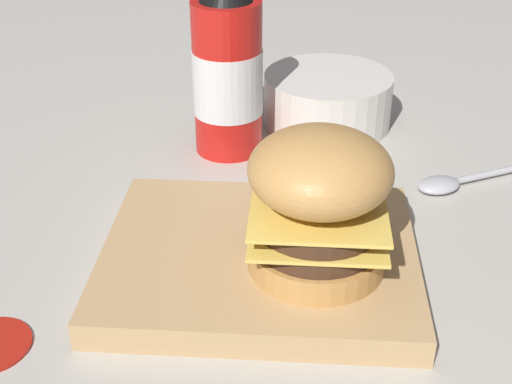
{
  "coord_description": "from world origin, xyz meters",
  "views": [
    {
      "loc": [
        -0.03,
        0.48,
        0.36
      ],
      "look_at": [
        0.0,
        -0.0,
        0.07
      ],
      "focal_mm": 50.0,
      "sensor_mm": 36.0,
      "label": 1
    }
  ],
  "objects_px": {
    "burger": "(319,202)",
    "side_bowl": "(328,98)",
    "ketchup_bottle": "(227,72)",
    "serving_board": "(256,256)",
    "spoon": "(462,180)"
  },
  "relations": [
    {
      "from": "burger",
      "to": "side_bowl",
      "type": "height_order",
      "value": "burger"
    },
    {
      "from": "side_bowl",
      "to": "ketchup_bottle",
      "type": "bearing_deg",
      "value": 33.52
    },
    {
      "from": "serving_board",
      "to": "spoon",
      "type": "height_order",
      "value": "serving_board"
    },
    {
      "from": "serving_board",
      "to": "burger",
      "type": "bearing_deg",
      "value": 154.0
    },
    {
      "from": "serving_board",
      "to": "ketchup_bottle",
      "type": "xyz_separation_m",
      "value": [
        0.05,
        -0.22,
        0.08
      ]
    },
    {
      "from": "ketchup_bottle",
      "to": "spoon",
      "type": "height_order",
      "value": "ketchup_bottle"
    },
    {
      "from": "serving_board",
      "to": "spoon",
      "type": "bearing_deg",
      "value": -142.18
    },
    {
      "from": "ketchup_bottle",
      "to": "side_bowl",
      "type": "height_order",
      "value": "ketchup_bottle"
    },
    {
      "from": "burger",
      "to": "spoon",
      "type": "relative_size",
      "value": 0.63
    },
    {
      "from": "serving_board",
      "to": "ketchup_bottle",
      "type": "relative_size",
      "value": 1.29
    },
    {
      "from": "ketchup_bottle",
      "to": "serving_board",
      "type": "bearing_deg",
      "value": 101.73
    },
    {
      "from": "serving_board",
      "to": "burger",
      "type": "xyz_separation_m",
      "value": [
        -0.05,
        0.02,
        0.07
      ]
    },
    {
      "from": "burger",
      "to": "spoon",
      "type": "height_order",
      "value": "burger"
    },
    {
      "from": "burger",
      "to": "spoon",
      "type": "bearing_deg",
      "value": -129.92
    },
    {
      "from": "serving_board",
      "to": "ketchup_bottle",
      "type": "bearing_deg",
      "value": -78.27
    }
  ]
}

